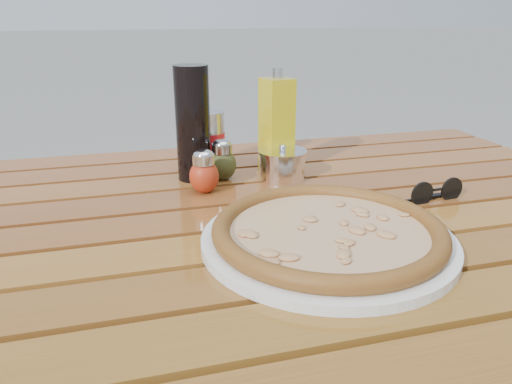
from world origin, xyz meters
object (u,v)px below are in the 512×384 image
object	(u,v)px
pizza	(328,230)
dark_bottle	(193,124)
oregano_shaker	(222,161)
pepper_shaker	(204,172)
soda_can	(209,141)
sunglasses	(436,193)
parmesan_tin	(282,164)
olive_oil_cruet	(277,125)
plate	(328,240)
table	(259,254)

from	to	relation	value
pizza	dark_bottle	size ratio (longest dim) A/B	1.87
oregano_shaker	dark_bottle	distance (m)	0.09
pepper_shaker	soda_can	xyz separation A→B (m)	(0.04, 0.15, 0.02)
pepper_shaker	sunglasses	xyz separation A→B (m)	(0.38, -0.15, -0.02)
pizza	parmesan_tin	distance (m)	0.30
sunglasses	pizza	bearing A→B (deg)	-162.32
pizza	olive_oil_cruet	distance (m)	0.36
plate	olive_oil_cruet	bearing A→B (deg)	84.38
table	sunglasses	world-z (taller)	sunglasses
pizza	parmesan_tin	world-z (taller)	parmesan_tin
plate	pizza	world-z (taller)	pizza
sunglasses	table	bearing A→B (deg)	168.59
pizza	oregano_shaker	xyz separation A→B (m)	(-0.08, 0.33, 0.02)
pizza	pepper_shaker	xyz separation A→B (m)	(-0.13, 0.26, 0.02)
plate	parmesan_tin	size ratio (longest dim) A/B	3.39
plate	table	bearing A→B (deg)	113.77
table	pizza	distance (m)	0.18
parmesan_tin	olive_oil_cruet	bearing A→B (deg)	85.09
pepper_shaker	table	bearing A→B (deg)	-60.95
plate	parmesan_tin	bearing A→B (deg)	84.25
soda_can	olive_oil_cruet	bearing A→B (deg)	-25.10
pepper_shaker	soda_can	size ratio (longest dim) A/B	0.68
oregano_shaker	plate	bearing A→B (deg)	-75.83
plate	oregano_shaker	size ratio (longest dim) A/B	4.39
pepper_shaker	olive_oil_cruet	xyz separation A→B (m)	(0.17, 0.09, 0.06)
dark_bottle	sunglasses	xyz separation A→B (m)	(0.39, -0.24, -0.09)
plate	pepper_shaker	bearing A→B (deg)	116.31
olive_oil_cruet	parmesan_tin	xyz separation A→B (m)	(-0.00, -0.05, -0.07)
oregano_shaker	sunglasses	distance (m)	0.40
olive_oil_cruet	sunglasses	bearing A→B (deg)	-47.70
oregano_shaker	sunglasses	world-z (taller)	oregano_shaker
pizza	olive_oil_cruet	bearing A→B (deg)	84.38
soda_can	plate	bearing A→B (deg)	-77.09
dark_bottle	parmesan_tin	distance (m)	0.19
plate	sunglasses	bearing A→B (deg)	23.90
soda_can	parmesan_tin	bearing A→B (deg)	-42.42
dark_bottle	olive_oil_cruet	distance (m)	0.17
olive_oil_cruet	parmesan_tin	world-z (taller)	olive_oil_cruet
pizza	dark_bottle	bearing A→B (deg)	111.08
oregano_shaker	soda_can	world-z (taller)	soda_can
pepper_shaker	parmesan_tin	world-z (taller)	pepper_shaker
dark_bottle	olive_oil_cruet	size ratio (longest dim) A/B	1.05
plate	pepper_shaker	xyz separation A→B (m)	(-0.13, 0.26, 0.03)
table	pizza	xyz separation A→B (m)	(0.06, -0.14, 0.10)
pepper_shaker	sunglasses	size ratio (longest dim) A/B	0.74
oregano_shaker	sunglasses	bearing A→B (deg)	-33.01
pizza	soda_can	size ratio (longest dim) A/B	3.43
pizza	pepper_shaker	size ratio (longest dim) A/B	5.02
oregano_shaker	sunglasses	xyz separation A→B (m)	(0.33, -0.22, -0.02)
plate	pepper_shaker	world-z (taller)	pepper_shaker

